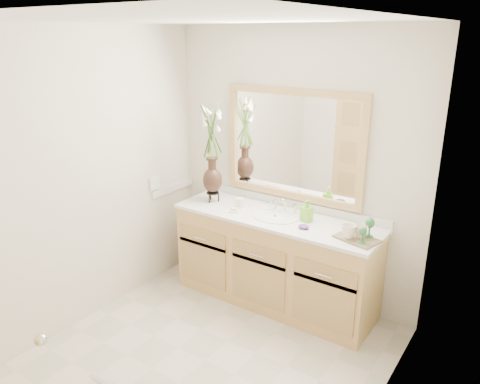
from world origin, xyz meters
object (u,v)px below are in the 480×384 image
Objects in this scene: tumbler at (240,203)px; soap_bottle at (307,212)px; tray at (357,239)px; flower_vase at (212,140)px.

tumbler is 0.53× the size of soap_bottle.
soap_bottle is 0.51m from tray.
soap_bottle is at bearing -179.39° from tray.
tumbler is 0.28× the size of tray.
tumbler is at bearing 2.02° from flower_vase.
tumbler is 1.14m from tray.
flower_vase is 1.55m from tray.
soap_bottle reaches higher than tray.
flower_vase is 5.24× the size of soap_bottle.
tumbler is at bearing -164.53° from soap_bottle.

